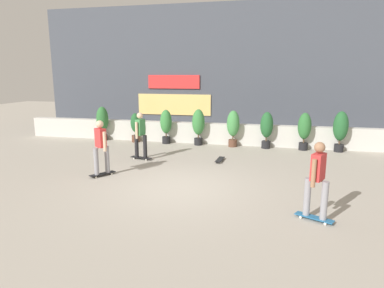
{
  "coord_description": "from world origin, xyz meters",
  "views": [
    {
      "loc": [
        2.34,
        -8.51,
        3.06
      ],
      "look_at": [
        0.0,
        1.5,
        0.9
      ],
      "focal_mm": 31.69,
      "sensor_mm": 36.0,
      "label": 1
    }
  ],
  "objects_px": {
    "potted_plant_3": "(198,124)",
    "potted_plant_7": "(341,128)",
    "potted_plant_4": "(233,126)",
    "potted_plant_1": "(135,126)",
    "skateboard_near_camera": "(220,159)",
    "potted_plant_5": "(267,127)",
    "skater_far_right": "(101,146)",
    "skater_foreground": "(317,178)",
    "potted_plant_0": "(102,121)",
    "potted_plant_2": "(166,124)",
    "skater_by_wall_right": "(140,134)",
    "potted_plant_6": "(304,128)"
  },
  "relations": [
    {
      "from": "potted_plant_1",
      "to": "potted_plant_6",
      "type": "distance_m",
      "value": 7.24
    },
    {
      "from": "potted_plant_7",
      "to": "potted_plant_3",
      "type": "bearing_deg",
      "value": 180.0
    },
    {
      "from": "potted_plant_7",
      "to": "potted_plant_4",
      "type": "bearing_deg",
      "value": -180.0
    },
    {
      "from": "potted_plant_0",
      "to": "potted_plant_5",
      "type": "distance_m",
      "value": 7.36
    },
    {
      "from": "potted_plant_4",
      "to": "potted_plant_3",
      "type": "bearing_deg",
      "value": 180.0
    },
    {
      "from": "skateboard_near_camera",
      "to": "potted_plant_3",
      "type": "bearing_deg",
      "value": 117.53
    },
    {
      "from": "potted_plant_4",
      "to": "potted_plant_7",
      "type": "relative_size",
      "value": 0.95
    },
    {
      "from": "skater_far_right",
      "to": "potted_plant_3",
      "type": "bearing_deg",
      "value": 69.65
    },
    {
      "from": "potted_plant_3",
      "to": "skater_foreground",
      "type": "relative_size",
      "value": 0.91
    },
    {
      "from": "potted_plant_2",
      "to": "potted_plant_3",
      "type": "bearing_deg",
      "value": 0.0
    },
    {
      "from": "potted_plant_0",
      "to": "skater_foreground",
      "type": "xyz_separation_m",
      "value": [
        8.51,
        -6.95,
        0.03
      ]
    },
    {
      "from": "potted_plant_5",
      "to": "skater_foreground",
      "type": "distance_m",
      "value": 7.05
    },
    {
      "from": "potted_plant_5",
      "to": "skateboard_near_camera",
      "type": "height_order",
      "value": "potted_plant_5"
    },
    {
      "from": "potted_plant_5",
      "to": "potted_plant_7",
      "type": "bearing_deg",
      "value": 0.0
    },
    {
      "from": "skater_foreground",
      "to": "potted_plant_3",
      "type": "bearing_deg",
      "value": 119.95
    },
    {
      "from": "potted_plant_2",
      "to": "skater_far_right",
      "type": "bearing_deg",
      "value": -94.84
    },
    {
      "from": "potted_plant_6",
      "to": "skater_by_wall_right",
      "type": "relative_size",
      "value": 0.89
    },
    {
      "from": "skateboard_near_camera",
      "to": "potted_plant_0",
      "type": "bearing_deg",
      "value": 156.42
    },
    {
      "from": "potted_plant_1",
      "to": "skater_far_right",
      "type": "distance_m",
      "value": 5.18
    },
    {
      "from": "skater_far_right",
      "to": "potted_plant_5",
      "type": "bearing_deg",
      "value": 46.91
    },
    {
      "from": "potted_plant_7",
      "to": "potted_plant_6",
      "type": "bearing_deg",
      "value": 180.0
    },
    {
      "from": "potted_plant_6",
      "to": "skateboard_near_camera",
      "type": "height_order",
      "value": "potted_plant_6"
    },
    {
      "from": "potted_plant_4",
      "to": "skateboard_near_camera",
      "type": "bearing_deg",
      "value": -93.7
    },
    {
      "from": "potted_plant_0",
      "to": "skateboard_near_camera",
      "type": "xyz_separation_m",
      "value": [
        5.82,
        -2.54,
        -0.85
      ]
    },
    {
      "from": "potted_plant_7",
      "to": "skateboard_near_camera",
      "type": "distance_m",
      "value": 5.13
    },
    {
      "from": "skater_foreground",
      "to": "potted_plant_5",
      "type": "bearing_deg",
      "value": 99.32
    },
    {
      "from": "potted_plant_3",
      "to": "potted_plant_7",
      "type": "height_order",
      "value": "potted_plant_7"
    },
    {
      "from": "skater_foreground",
      "to": "skater_far_right",
      "type": "distance_m",
      "value": 6.18
    },
    {
      "from": "potted_plant_5",
      "to": "potted_plant_7",
      "type": "distance_m",
      "value": 2.83
    },
    {
      "from": "potted_plant_5",
      "to": "skater_far_right",
      "type": "xyz_separation_m",
      "value": [
        -4.75,
        -5.08,
        0.06
      ]
    },
    {
      "from": "potted_plant_0",
      "to": "potted_plant_4",
      "type": "xyz_separation_m",
      "value": [
        5.99,
        -0.0,
        -0.02
      ]
    },
    {
      "from": "skater_foreground",
      "to": "potted_plant_1",
      "type": "bearing_deg",
      "value": 134.78
    },
    {
      "from": "potted_plant_6",
      "to": "skateboard_near_camera",
      "type": "relative_size",
      "value": 1.87
    },
    {
      "from": "potted_plant_5",
      "to": "skater_by_wall_right",
      "type": "height_order",
      "value": "skater_by_wall_right"
    },
    {
      "from": "potted_plant_0",
      "to": "skateboard_near_camera",
      "type": "distance_m",
      "value": 6.41
    },
    {
      "from": "potted_plant_3",
      "to": "skateboard_near_camera",
      "type": "distance_m",
      "value": 2.99
    },
    {
      "from": "potted_plant_2",
      "to": "skater_by_wall_right",
      "type": "xyz_separation_m",
      "value": [
        -0.03,
        -2.92,
        0.07
      ]
    },
    {
      "from": "potted_plant_1",
      "to": "potted_plant_4",
      "type": "bearing_deg",
      "value": -0.0
    },
    {
      "from": "potted_plant_3",
      "to": "skater_foreground",
      "type": "distance_m",
      "value": 8.02
    },
    {
      "from": "skater_by_wall_right",
      "to": "potted_plant_2",
      "type": "bearing_deg",
      "value": 89.35
    },
    {
      "from": "potted_plant_6",
      "to": "potted_plant_3",
      "type": "bearing_deg",
      "value": 180.0
    },
    {
      "from": "potted_plant_6",
      "to": "skater_far_right",
      "type": "distance_m",
      "value": 8.03
    },
    {
      "from": "potted_plant_7",
      "to": "skater_far_right",
      "type": "distance_m",
      "value": 9.12
    },
    {
      "from": "potted_plant_3",
      "to": "potted_plant_1",
      "type": "bearing_deg",
      "value": 180.0
    },
    {
      "from": "potted_plant_1",
      "to": "potted_plant_5",
      "type": "bearing_deg",
      "value": 0.0
    },
    {
      "from": "potted_plant_1",
      "to": "potted_plant_7",
      "type": "bearing_deg",
      "value": 0.0
    },
    {
      "from": "potted_plant_0",
      "to": "potted_plant_7",
      "type": "distance_m",
      "value": 10.19
    },
    {
      "from": "potted_plant_3",
      "to": "skateboard_near_camera",
      "type": "relative_size",
      "value": 1.91
    },
    {
      "from": "potted_plant_4",
      "to": "skater_by_wall_right",
      "type": "height_order",
      "value": "skater_by_wall_right"
    },
    {
      "from": "potted_plant_0",
      "to": "potted_plant_7",
      "type": "bearing_deg",
      "value": 0.0
    }
  ]
}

